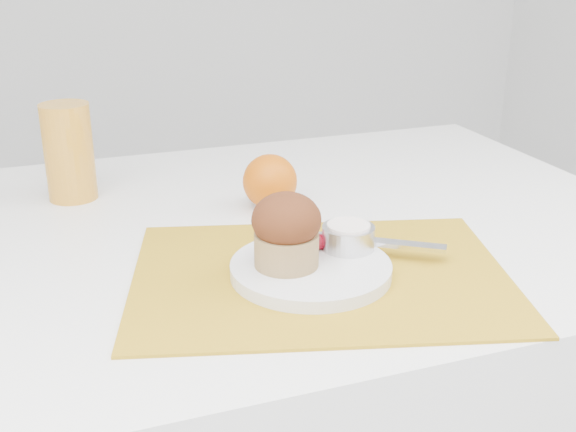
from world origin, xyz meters
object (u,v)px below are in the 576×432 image
object	(u,v)px
plate	(311,269)
orange	(270,181)
muffin	(286,230)
juice_glass	(69,152)

from	to	relation	value
plate	orange	bearing A→B (deg)	82.88
plate	muffin	size ratio (longest dim) A/B	2.16
plate	juice_glass	distance (m)	0.46
muffin	plate	bearing A→B (deg)	-11.53
plate	muffin	world-z (taller)	muffin
plate	muffin	xyz separation A→B (m)	(-0.03, 0.01, 0.05)
muffin	juice_glass	bearing A→B (deg)	119.67
orange	juice_glass	xyz separation A→B (m)	(-0.27, 0.14, 0.03)
plate	juice_glass	size ratio (longest dim) A/B	1.30
orange	juice_glass	distance (m)	0.31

